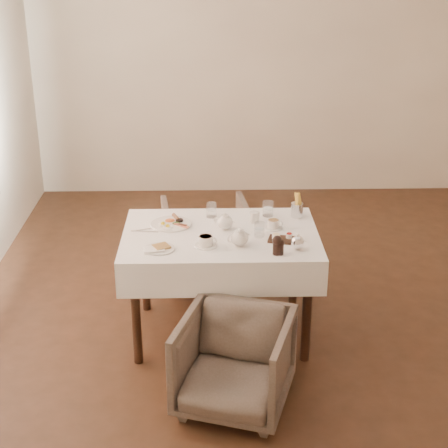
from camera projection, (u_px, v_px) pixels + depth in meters
name	position (u px, v px, depth m)	size (l,w,h in m)	color
table	(220.00, 249.00, 4.53)	(1.28, 0.88, 0.75)	black
armchair_near	(234.00, 363.00, 3.94)	(0.61, 0.63, 0.57)	#4C4238
armchair_far	(207.00, 241.00, 5.44)	(0.67, 0.69, 0.63)	#4C4238
breakfast_plate	(172.00, 223.00, 4.61)	(0.27, 0.27, 0.03)	white
side_plate	(158.00, 249.00, 4.24)	(0.19, 0.19, 0.02)	white
teapot_centre	(225.00, 221.00, 4.52)	(0.15, 0.11, 0.12)	white
teapot_front	(239.00, 237.00, 4.28)	(0.15, 0.12, 0.12)	white
creamer	(255.00, 217.00, 4.63)	(0.06, 0.06, 0.07)	white
teacup_near	(206.00, 242.00, 4.28)	(0.14, 0.14, 0.07)	white
teacup_far	(273.00, 224.00, 4.54)	(0.12, 0.12, 0.06)	white
glass_left	(211.00, 210.00, 4.72)	(0.07, 0.07, 0.10)	silver
glass_mid	(259.00, 229.00, 4.42)	(0.07, 0.07, 0.10)	silver
glass_right	(268.00, 209.00, 4.74)	(0.07, 0.07, 0.10)	silver
condiment_board	(282.00, 239.00, 4.37)	(0.19, 0.15, 0.04)	black
pepper_mill_left	(277.00, 245.00, 4.16)	(0.06, 0.06, 0.12)	black
pepper_mill_right	(280.00, 247.00, 4.16)	(0.05, 0.05, 0.10)	black
silver_pot	(298.00, 241.00, 4.23)	(0.10, 0.08, 0.11)	white
fries_cup	(297.00, 206.00, 4.72)	(0.08, 0.08, 0.18)	silver
cutlery_fork	(147.00, 229.00, 4.54)	(0.02, 0.19, 0.00)	silver
cutlery_knife	(145.00, 232.00, 4.50)	(0.01, 0.18, 0.00)	silver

